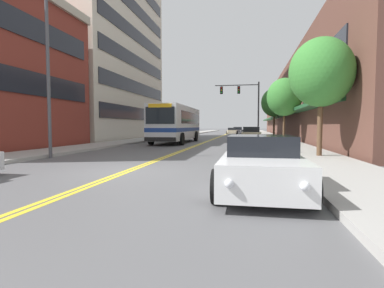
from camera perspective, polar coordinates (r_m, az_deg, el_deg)
ground_plane at (r=46.65m, az=5.76°, el=1.56°), size 240.00×240.00×0.00m
sidewalk_left at (r=47.76m, az=-2.61°, el=1.71°), size 2.95×106.00×0.16m
sidewalk_right at (r=46.57m, az=14.34°, el=1.56°), size 2.95×106.00×0.16m
centre_line at (r=46.65m, az=5.76°, el=1.56°), size 0.34×106.00×0.01m
office_tower_left at (r=39.89m, az=-19.08°, el=20.48°), size 12.08×20.03×26.67m
storefront_row_right at (r=47.35m, az=21.38°, el=7.02°), size 9.10×68.00×9.34m
city_bus at (r=27.68m, az=-2.88°, el=4.08°), size 2.84×10.64×3.25m
car_black_parked_left_near at (r=37.76m, az=-2.23°, el=2.07°), size 2.01×4.48×1.33m
car_white_parked_right_foreground at (r=7.24m, az=13.02°, el=-3.91°), size 2.00×4.32×1.31m
car_red_parked_right_mid at (r=40.62m, az=11.21°, el=2.04°), size 2.00×4.83×1.25m
car_beige_parked_right_far at (r=31.57m, az=11.20°, el=1.83°), size 2.15×4.51×1.45m
car_dark_grey_moving_lead at (r=62.00m, az=8.71°, el=2.58°), size 2.18×4.92×1.32m
car_champagne_moving_second at (r=55.88m, az=7.65°, el=2.44°), size 1.99×4.16×1.20m
traffic_signal_mast at (r=38.16m, az=9.87°, el=8.51°), size 5.48×0.38×6.96m
street_lamp_left_near at (r=15.93m, az=-24.82°, el=14.24°), size 2.27×0.28×7.72m
street_tree_right_near at (r=15.33m, az=23.39°, el=12.37°), size 2.88×2.88×5.43m
street_tree_right_mid at (r=26.59m, az=17.18°, el=8.53°), size 2.89×2.89×5.40m
street_tree_right_far at (r=39.40m, az=15.40°, el=7.61°), size 3.26×3.26×6.12m
fire_hydrant at (r=16.33m, az=17.44°, el=-0.04°), size 0.34×0.26×0.87m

